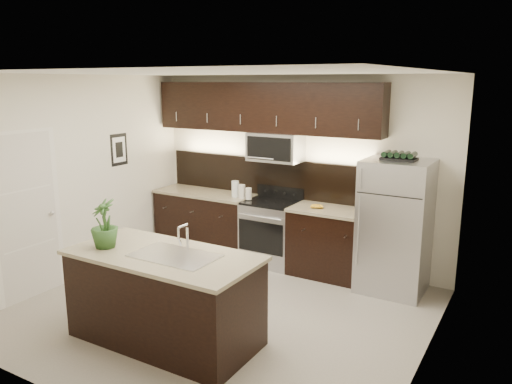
# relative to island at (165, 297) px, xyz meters

# --- Properties ---
(ground) EXTENTS (4.50, 4.50, 0.00)m
(ground) POSITION_rel_island_xyz_m (0.12, 0.81, -0.47)
(ground) COLOR gray
(ground) RESTS_ON ground
(room_walls) EXTENTS (4.52, 4.02, 2.71)m
(room_walls) POSITION_rel_island_xyz_m (0.01, 0.77, 1.22)
(room_walls) COLOR silver
(room_walls) RESTS_ON ground
(counter_run) EXTENTS (3.51, 0.65, 0.94)m
(counter_run) POSITION_rel_island_xyz_m (-0.33, 2.50, -0.00)
(counter_run) COLOR black
(counter_run) RESTS_ON ground
(upper_fixtures) EXTENTS (3.49, 0.40, 1.66)m
(upper_fixtures) POSITION_rel_island_xyz_m (-0.31, 2.65, 1.67)
(upper_fixtures) COLOR black
(upper_fixtures) RESTS_ON counter_run
(island) EXTENTS (1.96, 0.96, 0.94)m
(island) POSITION_rel_island_xyz_m (0.00, 0.00, 0.00)
(island) COLOR black
(island) RESTS_ON ground
(sink_faucet) EXTENTS (0.84, 0.50, 0.28)m
(sink_faucet) POSITION_rel_island_xyz_m (0.15, 0.01, 0.48)
(sink_faucet) COLOR silver
(sink_faucet) RESTS_ON island
(refrigerator) EXTENTS (0.81, 0.73, 1.68)m
(refrigerator) POSITION_rel_island_xyz_m (1.66, 2.44, 0.37)
(refrigerator) COLOR #B2B2B7
(refrigerator) RESTS_ON ground
(wine_rack) EXTENTS (0.41, 0.26, 0.10)m
(wine_rack) POSITION_rel_island_xyz_m (1.66, 2.44, 1.25)
(wine_rack) COLOR black
(wine_rack) RESTS_ON refrigerator
(plant) EXTENTS (0.37, 0.37, 0.50)m
(plant) POSITION_rel_island_xyz_m (-0.64, -0.15, 0.72)
(plant) COLOR #294E1F
(plant) RESTS_ON island
(canisters) EXTENTS (0.36, 0.14, 0.24)m
(canisters) POSITION_rel_island_xyz_m (-0.61, 2.43, 0.57)
(canisters) COLOR silver
(canisters) RESTS_ON counter_run
(french_press) EXTENTS (0.12, 0.12, 0.34)m
(french_press) POSITION_rel_island_xyz_m (1.23, 2.45, 0.60)
(french_press) COLOR silver
(french_press) RESTS_ON counter_run
(bananas) EXTENTS (0.22, 0.20, 0.06)m
(bananas) POSITION_rel_island_xyz_m (0.55, 2.42, 0.50)
(bananas) COLOR gold
(bananas) RESTS_ON counter_run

